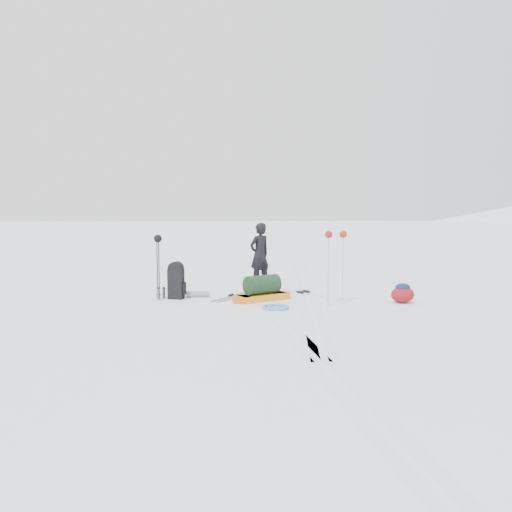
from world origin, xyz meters
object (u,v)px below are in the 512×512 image
object	(u,v)px
skier	(260,255)
ski_poles_black	(158,246)
pulk_sled	(262,291)
expedition_rucksack	(179,281)

from	to	relation	value
skier	ski_poles_black	world-z (taller)	skier
skier	pulk_sled	size ratio (longest dim) A/B	1.12
skier	pulk_sled	world-z (taller)	skier
pulk_sled	ski_poles_black	world-z (taller)	ski_poles_black
pulk_sled	ski_poles_black	bearing A→B (deg)	142.95
expedition_rucksack	ski_poles_black	world-z (taller)	ski_poles_black
expedition_rucksack	ski_poles_black	size ratio (longest dim) A/B	0.64
ski_poles_black	pulk_sled	bearing A→B (deg)	-4.12
expedition_rucksack	ski_poles_black	distance (m)	0.91
skier	expedition_rucksack	distance (m)	2.65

